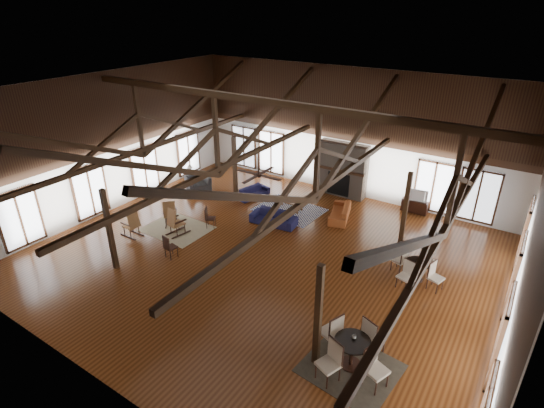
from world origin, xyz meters
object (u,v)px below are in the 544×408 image
Objects in this scene: armchair at (198,184)px; tv_console at (415,206)px; sofa_navy_front at (274,218)px; cafe_table_near at (352,348)px; sofa_navy_left at (253,192)px; sofa_orange at (340,212)px; cafe_table_far at (417,268)px; coffee_table at (290,201)px.

armchair reaches higher than tv_console.
cafe_table_near is (5.89, -5.41, 0.28)m from sofa_navy_front.
sofa_navy_front reaches higher than sofa_navy_left.
cafe_table_far reaches higher than sofa_orange.
cafe_table_near is at bearing -49.05° from sofa_navy_front.
cafe_table_near reaches higher than sofa_orange.
sofa_navy_left is 2.87m from armchair.
cafe_table_far is at bearing -67.36° from armchair.
sofa_orange is 2.32m from coffee_table.
sofa_orange is 8.36m from cafe_table_near.
coffee_table is at bearing 160.42° from cafe_table_far.
cafe_table_near is at bearing -89.23° from armchair.
sofa_orange is at bearing 13.39° from coffee_table.
tv_console is (7.00, 2.66, 0.04)m from sofa_navy_left.
sofa_navy_front is 1.04× the size of cafe_table_far.
tv_console reaches higher than sofa_navy_left.
armchair reaches higher than coffee_table.
cafe_table_near is at bearing 10.23° from sofa_orange.
cafe_table_near reaches higher than tv_console.
armchair is 0.52× the size of cafe_table_near.
coffee_table is (-2.26, -0.49, 0.14)m from sofa_orange.
cafe_table_near reaches higher than coffee_table.
sofa_orange reaches higher than sofa_navy_left.
cafe_table_near is at bearing -117.97° from sofa_navy_left.
sofa_navy_front is 8.00m from cafe_table_near.
sofa_navy_front is at bearing 173.47° from cafe_table_far.
sofa_orange is 1.71× the size of tv_console.
coffee_table is 5.62m from tv_console.
sofa_navy_left is 2.19m from coffee_table.
sofa_orange is at bearing 37.51° from sofa_navy_front.
tv_console reaches higher than sofa_orange.
armchair is at bearing 121.69° from sofa_navy_left.
sofa_navy_front is 6.45m from tv_console.
armchair reaches higher than sofa_orange.
sofa_orange is at bearing -73.30° from sofa_navy_left.
sofa_navy_left is 8.90m from cafe_table_far.
sofa_orange is 3.50m from tv_console.
cafe_table_far is (8.54, -2.49, 0.24)m from sofa_navy_left.
armchair is at bearing 172.03° from cafe_table_far.
sofa_navy_front is 0.89× the size of cafe_table_near.
cafe_table_near is (3.78, -7.45, 0.28)m from sofa_orange.
cafe_table_far reaches higher than sofa_navy_front.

